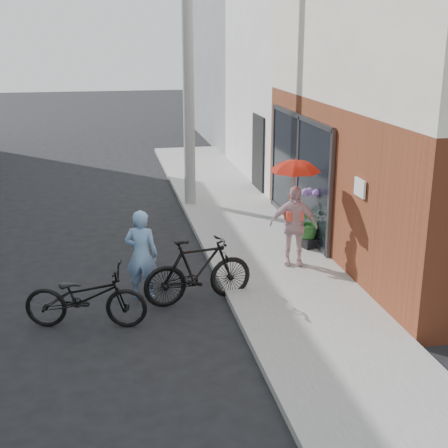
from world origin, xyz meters
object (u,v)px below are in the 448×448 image
object	(u,v)px
utility_pole	(188,67)
bike_right	(198,271)
officer	(142,255)
kimono_woman	(293,225)
bike_left	(86,297)
planter	(309,242)

from	to	relation	value
utility_pole	bike_right	size ratio (longest dim) A/B	3.78
officer	bike_right	xyz separation A→B (m)	(0.90, -0.35, -0.21)
utility_pole	kimono_woman	size ratio (longest dim) A/B	4.65
bike_right	officer	bearing A→B (deg)	58.56
bike_right	kimono_woman	bearing A→B (deg)	-70.11
bike_left	planter	xyz separation A→B (m)	(4.40, 2.58, -0.27)
officer	kimono_woman	bearing A→B (deg)	-146.17
officer	bike_left	size ratio (longest dim) A/B	0.83
utility_pole	officer	bearing A→B (deg)	-106.14
bike_left	kimono_woman	bearing A→B (deg)	-54.19
kimono_woman	planter	distance (m)	1.27
planter	utility_pole	bearing A→B (deg)	116.42
officer	planter	bearing A→B (deg)	-135.88
utility_pole	kimono_woman	distance (m)	5.54
bike_right	planter	distance (m)	3.30
officer	planter	distance (m)	3.90
bike_right	planter	size ratio (longest dim) A/B	5.25
bike_left	bike_right	xyz separation A→B (m)	(1.81, 0.57, 0.07)
planter	bike_left	bearing A→B (deg)	-149.64
officer	bike_right	world-z (taller)	officer
officer	planter	xyz separation A→B (m)	(3.49, 1.66, -0.56)
bike_left	kimono_woman	distance (m)	4.15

